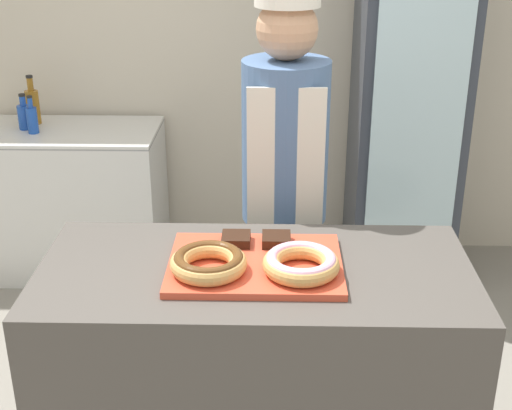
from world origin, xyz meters
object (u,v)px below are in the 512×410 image
(serving_tray, at_px, (255,265))
(brownie_back_left, at_px, (236,239))
(chest_freezer, at_px, (75,200))
(bottle_blue, at_px, (24,116))
(bottle_blue_b, at_px, (32,119))
(donut_chocolate_glaze, at_px, (209,262))
(brownie_back_right, at_px, (276,239))
(donut_light_glaze, at_px, (301,263))
(baker_person, at_px, (284,195))
(bottle_amber, at_px, (33,105))
(beverage_fridge, at_px, (407,115))

(serving_tray, relative_size, brownie_back_left, 5.80)
(chest_freezer, relative_size, bottle_blue, 5.06)
(chest_freezer, relative_size, bottle_blue_b, 4.83)
(serving_tray, relative_size, bottle_blue, 2.79)
(brownie_back_left, relative_size, bottle_blue_b, 0.46)
(donut_chocolate_glaze, relative_size, chest_freezer, 0.24)
(brownie_back_right, bearing_deg, bottle_blue_b, 130.28)
(donut_light_glaze, bearing_deg, serving_tray, 154.11)
(brownie_back_left, distance_m, baker_person, 0.53)
(brownie_back_left, bearing_deg, bottle_blue_b, 127.26)
(chest_freezer, xyz_separation_m, bottle_amber, (-0.22, 0.12, 0.54))
(serving_tray, xyz_separation_m, chest_freezer, (-1.11, 1.78, -0.54))
(bottle_blue, bearing_deg, bottle_blue_b, -48.62)
(beverage_fridge, height_order, bottle_amber, beverage_fridge)
(donut_chocolate_glaze, relative_size, brownie_back_right, 2.52)
(baker_person, relative_size, bottle_blue, 8.83)
(donut_chocolate_glaze, bearing_deg, chest_freezer, 117.49)
(bottle_blue, height_order, bottle_amber, bottle_amber)
(bottle_blue_b, distance_m, bottle_amber, 0.19)
(donut_chocolate_glaze, relative_size, bottle_blue, 1.21)
(brownie_back_left, bearing_deg, donut_chocolate_glaze, -110.95)
(donut_light_glaze, relative_size, chest_freezer, 0.24)
(donut_chocolate_glaze, height_order, chest_freezer, donut_chocolate_glaze)
(brownie_back_left, xyz_separation_m, brownie_back_right, (0.14, 0.00, 0.00))
(chest_freezer, distance_m, bottle_blue_b, 0.54)
(bottle_blue, bearing_deg, beverage_fridge, -0.54)
(bottle_blue_b, height_order, bottle_amber, bottle_amber)
(serving_tray, xyz_separation_m, bottle_amber, (-1.32, 1.89, 0.00))
(donut_light_glaze, bearing_deg, bottle_blue_b, 128.50)
(baker_person, xyz_separation_m, bottle_amber, (-1.43, 1.27, 0.02))
(brownie_back_left, height_order, baker_person, baker_person)
(bottle_blue_b, relative_size, bottle_amber, 0.75)
(donut_chocolate_glaze, relative_size, beverage_fridge, 0.13)
(beverage_fridge, bearing_deg, bottle_amber, 176.66)
(beverage_fridge, relative_size, chest_freezer, 1.89)
(donut_light_glaze, relative_size, beverage_fridge, 0.13)
(serving_tray, relative_size, chest_freezer, 0.55)
(donut_light_glaze, xyz_separation_m, brownie_back_right, (-0.08, 0.20, -0.02))
(bottle_amber, bearing_deg, brownie_back_right, -51.74)
(chest_freezer, bearing_deg, brownie_back_right, -54.49)
(beverage_fridge, distance_m, bottle_blue, 2.13)
(donut_chocolate_glaze, distance_m, bottle_blue, 2.21)
(bottle_blue, xyz_separation_m, bottle_blue_b, (0.07, -0.08, 0.00))
(serving_tray, height_order, beverage_fridge, beverage_fridge)
(donut_light_glaze, xyz_separation_m, bottle_blue_b, (-1.42, 1.78, -0.07))
(brownie_back_right, distance_m, beverage_fridge, 1.79)
(beverage_fridge, relative_size, bottle_blue, 9.59)
(brownie_back_left, distance_m, bottle_blue_b, 1.99)
(donut_light_glaze, bearing_deg, brownie_back_right, 110.95)
(donut_chocolate_glaze, bearing_deg, bottle_blue_b, 122.31)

